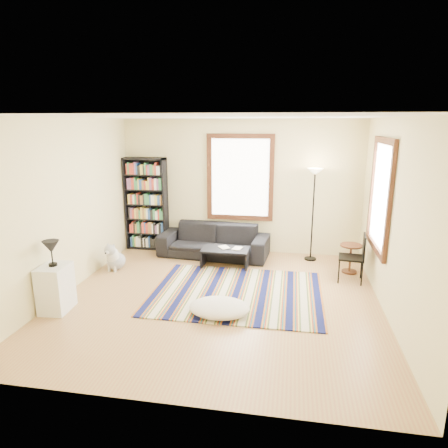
% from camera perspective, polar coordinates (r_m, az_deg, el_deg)
% --- Properties ---
extents(floor, '(5.00, 5.00, 0.10)m').
position_cam_1_polar(floor, '(6.49, -0.77, -10.99)').
color(floor, '#A5834B').
rests_on(floor, ground).
extents(ceiling, '(5.00, 5.00, 0.10)m').
position_cam_1_polar(ceiling, '(5.86, -0.86, 15.56)').
color(ceiling, white).
rests_on(ceiling, floor).
extents(wall_back, '(5.00, 0.10, 2.80)m').
position_cam_1_polar(wall_back, '(8.49, 2.37, 5.36)').
color(wall_back, beige).
rests_on(wall_back, floor).
extents(wall_front, '(5.00, 0.10, 2.80)m').
position_cam_1_polar(wall_front, '(3.64, -8.27, -7.19)').
color(wall_front, beige).
rests_on(wall_front, floor).
extents(wall_left, '(0.10, 5.00, 2.80)m').
position_cam_1_polar(wall_left, '(6.94, -22.00, 2.28)').
color(wall_left, beige).
rests_on(wall_left, floor).
extents(wall_right, '(0.10, 5.00, 2.80)m').
position_cam_1_polar(wall_right, '(6.09, 23.48, 0.57)').
color(wall_right, beige).
rests_on(wall_right, floor).
extents(window_back, '(1.20, 0.06, 1.60)m').
position_cam_1_polar(window_back, '(8.38, 2.31, 6.62)').
color(window_back, white).
rests_on(window_back, wall_back).
extents(window_right, '(0.06, 1.20, 1.60)m').
position_cam_1_polar(window_right, '(6.80, 21.48, 3.82)').
color(window_right, white).
rests_on(window_right, wall_right).
extents(rug, '(2.76, 2.20, 0.02)m').
position_cam_1_polar(rug, '(6.65, 1.81, -9.75)').
color(rug, '#0D1142').
rests_on(rug, floor).
extents(sofa, '(2.31, 1.06, 0.66)m').
position_cam_1_polar(sofa, '(8.32, -1.45, -2.39)').
color(sofa, black).
rests_on(sofa, floor).
extents(bookshelf, '(0.90, 0.30, 2.00)m').
position_cam_1_polar(bookshelf, '(8.83, -11.02, 2.82)').
color(bookshelf, black).
rests_on(bookshelf, floor).
extents(coffee_table, '(0.98, 0.66, 0.36)m').
position_cam_1_polar(coffee_table, '(7.75, 0.18, -4.82)').
color(coffee_table, black).
rests_on(coffee_table, floor).
extents(book_a, '(0.28, 0.26, 0.02)m').
position_cam_1_polar(book_a, '(7.71, -0.55, -3.44)').
color(book_a, beige).
rests_on(book_a, coffee_table).
extents(book_b, '(0.21, 0.26, 0.02)m').
position_cam_1_polar(book_b, '(7.72, 1.35, -3.44)').
color(book_b, beige).
rests_on(book_b, coffee_table).
extents(floor_cushion, '(1.07, 0.93, 0.22)m').
position_cam_1_polar(floor_cushion, '(5.92, -0.66, -11.87)').
color(floor_cushion, silver).
rests_on(floor_cushion, floor).
extents(floor_lamp, '(0.33, 0.33, 1.86)m').
position_cam_1_polar(floor_lamp, '(8.13, 12.56, 1.24)').
color(floor_lamp, black).
rests_on(floor_lamp, floor).
extents(side_table, '(0.44, 0.44, 0.54)m').
position_cam_1_polar(side_table, '(7.79, 17.59, -4.73)').
color(side_table, '#422110').
rests_on(side_table, floor).
extents(folding_chair, '(0.46, 0.45, 0.86)m').
position_cam_1_polar(folding_chair, '(7.33, 17.71, -4.60)').
color(folding_chair, black).
rests_on(folding_chair, floor).
extents(white_cabinet, '(0.41, 0.52, 0.70)m').
position_cam_1_polar(white_cabinet, '(6.46, -22.92, -8.44)').
color(white_cabinet, white).
rests_on(white_cabinet, floor).
extents(table_lamp, '(0.26, 0.26, 0.38)m').
position_cam_1_polar(table_lamp, '(6.28, -23.40, -3.88)').
color(table_lamp, black).
rests_on(table_lamp, white_cabinet).
extents(dog, '(0.44, 0.57, 0.53)m').
position_cam_1_polar(dog, '(7.88, -15.20, -4.38)').
color(dog, silver).
rests_on(dog, floor).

